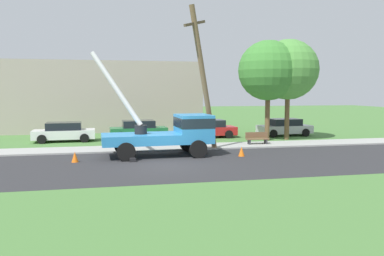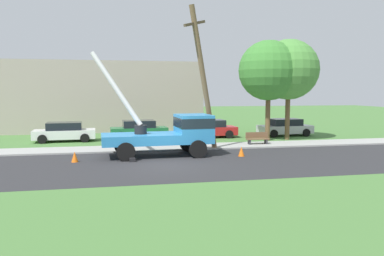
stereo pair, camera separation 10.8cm
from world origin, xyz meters
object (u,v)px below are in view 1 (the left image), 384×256
(parked_sedan_white, at_px, (64,132))
(parked_sedan_silver, at_px, (284,127))
(utility_truck, at_px, (172,131))
(traffic_cone_curbside, at_px, (200,146))
(traffic_cone_behind, at_px, (75,157))
(park_bench, at_px, (257,139))
(leaning_utility_pole, at_px, (203,78))
(parked_sedan_red, at_px, (208,129))
(roadside_tree_near, at_px, (288,70))
(traffic_cone_ahead, at_px, (242,151))
(parked_sedan_green, at_px, (139,129))
(roadside_tree_far, at_px, (268,71))

(parked_sedan_white, height_order, parked_sedan_silver, same)
(utility_truck, distance_m, traffic_cone_curbside, 2.66)
(traffic_cone_behind, height_order, traffic_cone_curbside, same)
(utility_truck, bearing_deg, park_bench, 24.37)
(leaning_utility_pole, xyz_separation_m, traffic_cone_curbside, (-0.14, 0.13, -4.23))
(utility_truck, relative_size, traffic_cone_curbside, 12.27)
(parked_sedan_white, relative_size, parked_sedan_red, 1.01)
(leaning_utility_pole, xyz_separation_m, parked_sedan_white, (-9.00, 6.50, -3.80))
(parked_sedan_silver, height_order, roadside_tree_near, roadside_tree_near)
(parked_sedan_white, distance_m, roadside_tree_near, 17.40)
(traffic_cone_ahead, bearing_deg, park_bench, 57.83)
(parked_sedan_green, bearing_deg, roadside_tree_near, -15.14)
(traffic_cone_curbside, height_order, roadside_tree_near, roadside_tree_near)
(traffic_cone_curbside, bearing_deg, roadside_tree_near, 27.95)
(traffic_cone_behind, height_order, parked_sedan_white, parked_sedan_white)
(parked_sedan_red, relative_size, roadside_tree_far, 0.59)
(utility_truck, height_order, parked_sedan_silver, utility_truck)
(park_bench, bearing_deg, utility_truck, -155.63)
(leaning_utility_pole, distance_m, roadside_tree_far, 7.28)
(traffic_cone_curbside, xyz_separation_m, park_bench, (4.36, 1.56, 0.18))
(traffic_cone_ahead, bearing_deg, traffic_cone_curbside, 127.18)
(parked_sedan_white, bearing_deg, roadside_tree_near, -7.70)
(roadside_tree_far, bearing_deg, traffic_cone_curbside, -146.84)
(utility_truck, bearing_deg, traffic_cone_curbside, 33.31)
(roadside_tree_near, bearing_deg, traffic_cone_curbside, -152.05)
(parked_sedan_silver, bearing_deg, leaning_utility_pole, -142.28)
(traffic_cone_curbside, bearing_deg, parked_sedan_white, 144.31)
(traffic_cone_curbside, bearing_deg, parked_sedan_green, 115.21)
(parked_sedan_red, relative_size, park_bench, 2.77)
(utility_truck, xyz_separation_m, traffic_cone_ahead, (3.86, -1.11, -1.13))
(utility_truck, relative_size, traffic_cone_ahead, 12.27)
(traffic_cone_ahead, relative_size, parked_sedan_white, 0.12)
(utility_truck, xyz_separation_m, roadside_tree_far, (8.11, 5.31, 3.82))
(parked_sedan_white, relative_size, roadside_tree_near, 0.59)
(traffic_cone_curbside, bearing_deg, leaning_utility_pole, -43.29)
(parked_sedan_green, bearing_deg, traffic_cone_ahead, -61.45)
(roadside_tree_far, bearing_deg, parked_sedan_green, 161.62)
(traffic_cone_ahead, xyz_separation_m, parked_sedan_green, (-5.20, 9.56, 0.43))
(traffic_cone_behind, bearing_deg, roadside_tree_near, 23.45)
(utility_truck, distance_m, parked_sedan_green, 8.58)
(traffic_cone_ahead, height_order, parked_sedan_white, parked_sedan_white)
(utility_truck, bearing_deg, parked_sedan_red, 62.26)
(traffic_cone_ahead, distance_m, parked_sedan_white, 13.86)
(leaning_utility_pole, distance_m, parked_sedan_red, 7.99)
(parked_sedan_red, bearing_deg, parked_sedan_green, 174.59)
(leaning_utility_pole, distance_m, parked_sedan_green, 8.91)
(utility_truck, relative_size, park_bench, 4.29)
(traffic_cone_curbside, bearing_deg, parked_sedan_red, 71.91)
(parked_sedan_white, bearing_deg, utility_truck, -48.29)
(park_bench, bearing_deg, parked_sedan_silver, 48.62)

